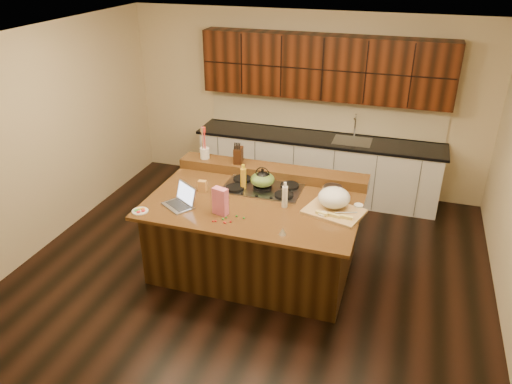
% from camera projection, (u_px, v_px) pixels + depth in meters
% --- Properties ---
extents(room, '(5.52, 5.02, 2.72)m').
position_uv_depth(room, '(255.00, 166.00, 5.49)').
color(room, black).
rests_on(room, ground).
extents(island, '(2.40, 1.60, 0.92)m').
position_uv_depth(island, '(255.00, 234.00, 5.89)').
color(island, black).
rests_on(island, ground).
extents(back_ledge, '(2.40, 0.30, 0.12)m').
position_uv_depth(back_ledge, '(272.00, 171.00, 6.25)').
color(back_ledge, black).
rests_on(back_ledge, island).
extents(cooktop, '(0.92, 0.52, 0.05)m').
position_uv_depth(cooktop, '(262.00, 188.00, 5.93)').
color(cooktop, gray).
rests_on(cooktop, island).
extents(back_counter, '(3.70, 0.66, 2.40)m').
position_uv_depth(back_counter, '(320.00, 133.00, 7.46)').
color(back_counter, silver).
rests_on(back_counter, ground).
extents(kettle, '(0.26, 0.26, 0.18)m').
position_uv_depth(kettle, '(262.00, 179.00, 5.88)').
color(kettle, black).
rests_on(kettle, cooktop).
extents(green_bowl, '(0.31, 0.31, 0.16)m').
position_uv_depth(green_bowl, '(262.00, 180.00, 5.88)').
color(green_bowl, '#4C6C2B').
rests_on(green_bowl, cooktop).
extents(laptop, '(0.43, 0.41, 0.24)m').
position_uv_depth(laptop, '(182.00, 200.00, 5.55)').
color(laptop, '#B7B7BC').
rests_on(laptop, island).
extents(oil_bottle, '(0.08, 0.08, 0.27)m').
position_uv_depth(oil_bottle, '(243.00, 179.00, 5.87)').
color(oil_bottle, gold).
rests_on(oil_bottle, island).
extents(vinegar_bottle, '(0.08, 0.08, 0.25)m').
position_uv_depth(vinegar_bottle, '(285.00, 197.00, 5.49)').
color(vinegar_bottle, silver).
rests_on(vinegar_bottle, island).
extents(wooden_tray, '(0.71, 0.59, 0.25)m').
position_uv_depth(wooden_tray, '(334.00, 201.00, 5.44)').
color(wooden_tray, tan).
rests_on(wooden_tray, island).
extents(ramekin_a, '(0.12, 0.12, 0.04)m').
position_uv_depth(ramekin_a, '(323.00, 215.00, 5.33)').
color(ramekin_a, white).
rests_on(ramekin_a, island).
extents(ramekin_b, '(0.13, 0.13, 0.04)m').
position_uv_depth(ramekin_b, '(358.00, 206.00, 5.50)').
color(ramekin_b, white).
rests_on(ramekin_b, island).
extents(ramekin_c, '(0.11, 0.11, 0.04)m').
position_uv_depth(ramekin_c, '(331.00, 199.00, 5.65)').
color(ramekin_c, white).
rests_on(ramekin_c, island).
extents(strainer_bowl, '(0.28, 0.28, 0.09)m').
position_uv_depth(strainer_bowl, '(333.00, 192.00, 5.77)').
color(strainer_bowl, '#996B3F').
rests_on(strainer_bowl, island).
extents(kitchen_timer, '(0.09, 0.09, 0.07)m').
position_uv_depth(kitchen_timer, '(283.00, 231.00, 5.01)').
color(kitchen_timer, silver).
rests_on(kitchen_timer, island).
extents(pink_bag, '(0.18, 0.13, 0.30)m').
position_uv_depth(pink_bag, '(220.00, 201.00, 5.33)').
color(pink_bag, '#E06988').
rests_on(pink_bag, island).
extents(candy_plate, '(0.21, 0.21, 0.01)m').
position_uv_depth(candy_plate, '(140.00, 211.00, 5.44)').
color(candy_plate, white).
rests_on(candy_plate, island).
extents(package_box, '(0.10, 0.07, 0.13)m').
position_uv_depth(package_box, '(202.00, 186.00, 5.86)').
color(package_box, '#BF8643').
rests_on(package_box, island).
extents(utensil_crock, '(0.15, 0.15, 0.14)m').
position_uv_depth(utensil_crock, '(205.00, 153.00, 6.44)').
color(utensil_crock, white).
rests_on(utensil_crock, back_ledge).
extents(knife_block, '(0.12, 0.18, 0.20)m').
position_uv_depth(knife_block, '(238.00, 155.00, 6.30)').
color(knife_block, black).
rests_on(knife_block, back_ledge).
extents(gumdrop_0, '(0.02, 0.02, 0.02)m').
position_uv_depth(gumdrop_0, '(213.00, 221.00, 5.24)').
color(gumdrop_0, red).
rests_on(gumdrop_0, island).
extents(gumdrop_1, '(0.02, 0.02, 0.02)m').
position_uv_depth(gumdrop_1, '(244.00, 218.00, 5.30)').
color(gumdrop_1, '#198C26').
rests_on(gumdrop_1, island).
extents(gumdrop_2, '(0.02, 0.02, 0.02)m').
position_uv_depth(gumdrop_2, '(231.00, 222.00, 5.23)').
color(gumdrop_2, red).
rests_on(gumdrop_2, island).
extents(gumdrop_3, '(0.02, 0.02, 0.02)m').
position_uv_depth(gumdrop_3, '(223.00, 219.00, 5.28)').
color(gumdrop_3, '#198C26').
rests_on(gumdrop_3, island).
extents(gumdrop_4, '(0.02, 0.02, 0.02)m').
position_uv_depth(gumdrop_4, '(225.00, 223.00, 5.21)').
color(gumdrop_4, red).
rests_on(gumdrop_4, island).
extents(gumdrop_5, '(0.02, 0.02, 0.02)m').
position_uv_depth(gumdrop_5, '(225.00, 212.00, 5.41)').
color(gumdrop_5, '#198C26').
rests_on(gumdrop_5, island).
extents(gumdrop_6, '(0.02, 0.02, 0.02)m').
position_uv_depth(gumdrop_6, '(224.00, 222.00, 5.22)').
color(gumdrop_6, red).
rests_on(gumdrop_6, island).
extents(gumdrop_7, '(0.02, 0.02, 0.02)m').
position_uv_depth(gumdrop_7, '(237.00, 216.00, 5.34)').
color(gumdrop_7, '#198C26').
rests_on(gumdrop_7, island).
extents(gumdrop_8, '(0.02, 0.02, 0.02)m').
position_uv_depth(gumdrop_8, '(224.00, 215.00, 5.35)').
color(gumdrop_8, red).
rests_on(gumdrop_8, island).
extents(gumdrop_9, '(0.02, 0.02, 0.02)m').
position_uv_depth(gumdrop_9, '(226.00, 217.00, 5.31)').
color(gumdrop_9, '#198C26').
rests_on(gumdrop_9, island).
extents(gumdrop_10, '(0.02, 0.02, 0.02)m').
position_uv_depth(gumdrop_10, '(216.00, 221.00, 5.24)').
color(gumdrop_10, red).
rests_on(gumdrop_10, island).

